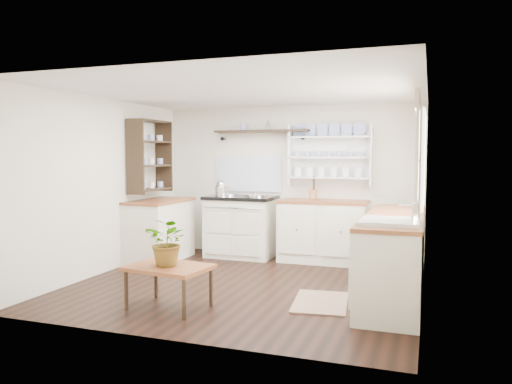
% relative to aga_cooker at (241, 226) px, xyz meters
% --- Properties ---
extents(floor, '(4.00, 3.80, 0.01)m').
position_rel_aga_cooker_xyz_m(floor, '(0.67, -1.57, -0.47)').
color(floor, black).
rests_on(floor, ground).
extents(wall_back, '(4.00, 0.02, 2.30)m').
position_rel_aga_cooker_xyz_m(wall_back, '(0.67, 0.33, 0.68)').
color(wall_back, silver).
rests_on(wall_back, ground).
extents(wall_right, '(0.02, 3.80, 2.30)m').
position_rel_aga_cooker_xyz_m(wall_right, '(2.67, -1.57, 0.68)').
color(wall_right, silver).
rests_on(wall_right, ground).
extents(wall_left, '(0.02, 3.80, 2.30)m').
position_rel_aga_cooker_xyz_m(wall_left, '(-1.33, -1.57, 0.68)').
color(wall_left, silver).
rests_on(wall_left, ground).
extents(ceiling, '(4.00, 3.80, 0.01)m').
position_rel_aga_cooker_xyz_m(ceiling, '(0.67, -1.57, 1.83)').
color(ceiling, white).
rests_on(ceiling, wall_back).
extents(window, '(0.08, 1.55, 1.22)m').
position_rel_aga_cooker_xyz_m(window, '(2.62, -1.42, 1.09)').
color(window, white).
rests_on(window, wall_right).
extents(aga_cooker, '(1.04, 0.72, 0.96)m').
position_rel_aga_cooker_xyz_m(aga_cooker, '(0.00, 0.00, 0.00)').
color(aga_cooker, white).
rests_on(aga_cooker, floor).
extents(back_cabinets, '(1.27, 0.63, 0.90)m').
position_rel_aga_cooker_xyz_m(back_cabinets, '(1.27, 0.03, -0.01)').
color(back_cabinets, silver).
rests_on(back_cabinets, floor).
extents(right_cabinets, '(0.62, 2.43, 0.90)m').
position_rel_aga_cooker_xyz_m(right_cabinets, '(2.37, -1.47, -0.01)').
color(right_cabinets, silver).
rests_on(right_cabinets, floor).
extents(belfast_sink, '(0.55, 0.60, 0.45)m').
position_rel_aga_cooker_xyz_m(belfast_sink, '(2.37, -2.22, 0.33)').
color(belfast_sink, white).
rests_on(belfast_sink, right_cabinets).
extents(left_cabinets, '(0.62, 1.13, 0.90)m').
position_rel_aga_cooker_xyz_m(left_cabinets, '(-1.03, -0.67, -0.01)').
color(left_cabinets, silver).
rests_on(left_cabinets, floor).
extents(plate_rack, '(1.20, 0.22, 0.90)m').
position_rel_aga_cooker_xyz_m(plate_rack, '(1.32, 0.29, 1.08)').
color(plate_rack, white).
rests_on(plate_rack, wall_back).
extents(high_shelf, '(1.50, 0.29, 0.16)m').
position_rel_aga_cooker_xyz_m(high_shelf, '(0.27, 0.21, 1.43)').
color(high_shelf, black).
rests_on(high_shelf, wall_back).
extents(left_shelving, '(0.28, 0.80, 1.05)m').
position_rel_aga_cooker_xyz_m(left_shelving, '(-1.17, -0.67, 1.08)').
color(left_shelving, black).
rests_on(left_shelving, wall_left).
extents(kettle, '(0.19, 0.19, 0.23)m').
position_rel_aga_cooker_xyz_m(kettle, '(-0.28, -0.12, 0.57)').
color(kettle, silver).
rests_on(kettle, aga_cooker).
extents(utensil_crock, '(0.12, 0.12, 0.14)m').
position_rel_aga_cooker_xyz_m(utensil_crock, '(1.10, 0.11, 0.51)').
color(utensil_crock, '#AC693F').
rests_on(utensil_crock, back_cabinets).
extents(center_table, '(0.87, 0.68, 0.44)m').
position_rel_aga_cooker_xyz_m(center_table, '(0.24, -2.68, -0.08)').
color(center_table, brown).
rests_on(center_table, floor).
extents(potted_plant, '(0.48, 0.43, 0.49)m').
position_rel_aga_cooker_xyz_m(potted_plant, '(0.24, -2.68, 0.21)').
color(potted_plant, '#3F7233').
rests_on(potted_plant, center_table).
extents(floor_rug, '(0.65, 0.91, 0.02)m').
position_rel_aga_cooker_xyz_m(floor_rug, '(1.66, -2.00, -0.47)').
color(floor_rug, brown).
rests_on(floor_rug, floor).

